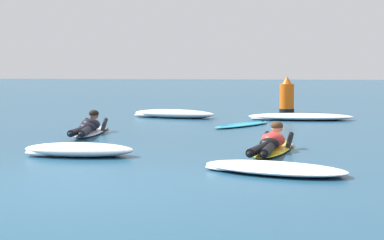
{
  "coord_description": "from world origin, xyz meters",
  "views": [
    {
      "loc": [
        2.68,
        -7.78,
        1.45
      ],
      "look_at": [
        0.55,
        5.54,
        0.39
      ],
      "focal_mm": 63.45,
      "sensor_mm": 36.0,
      "label": 1
    }
  ],
  "objects_px": {
    "channel_marker_buoy": "(287,98)",
    "drifting_surfboard": "(243,125)",
    "surfer_near": "(272,145)",
    "surfer_far": "(89,128)"
  },
  "relations": [
    {
      "from": "surfer_near",
      "to": "surfer_far",
      "type": "bearing_deg",
      "value": 148.02
    },
    {
      "from": "surfer_far",
      "to": "channel_marker_buoy",
      "type": "xyz_separation_m",
      "value": [
        4.05,
        7.69,
        0.33
      ]
    },
    {
      "from": "surfer_near",
      "to": "drifting_surfboard",
      "type": "height_order",
      "value": "surfer_near"
    },
    {
      "from": "channel_marker_buoy",
      "to": "drifting_surfboard",
      "type": "bearing_deg",
      "value": -100.64
    },
    {
      "from": "surfer_near",
      "to": "drifting_surfboard",
      "type": "bearing_deg",
      "value": 100.28
    },
    {
      "from": "drifting_surfboard",
      "to": "channel_marker_buoy",
      "type": "xyz_separation_m",
      "value": [
        0.97,
        5.14,
        0.43
      ]
    },
    {
      "from": "surfer_far",
      "to": "drifting_surfboard",
      "type": "xyz_separation_m",
      "value": [
        3.09,
        2.55,
        -0.1
      ]
    },
    {
      "from": "surfer_far",
      "to": "drifting_surfboard",
      "type": "height_order",
      "value": "surfer_far"
    },
    {
      "from": "channel_marker_buoy",
      "to": "surfer_far",
      "type": "bearing_deg",
      "value": -117.79
    },
    {
      "from": "surfer_near",
      "to": "channel_marker_buoy",
      "type": "bearing_deg",
      "value": 89.72
    }
  ]
}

